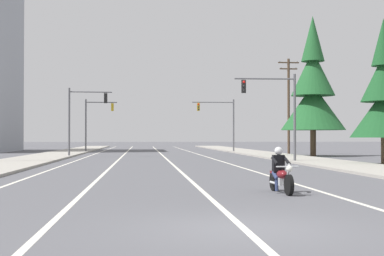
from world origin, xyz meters
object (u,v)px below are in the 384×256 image
utility_pole_right_far (289,103)px  conifer_tree_right_verge_near (384,97)px  conifer_tree_right_verge_far (313,92)px  traffic_signal_mid_left (95,118)px  motorcycle_with_rider (281,174)px  traffic_signal_near_right (278,104)px  traffic_signal_near_left (81,112)px  traffic_signal_mid_right (222,117)px

utility_pole_right_far → conifer_tree_right_verge_near: (0.29, -22.11, -1.01)m
conifer_tree_right_verge_far → utility_pole_right_far: bearing=97.5°
conifer_tree_right_verge_near → traffic_signal_mid_left: bearing=124.0°
motorcycle_with_rider → conifer_tree_right_verge_near: size_ratio=0.23×
traffic_signal_near_right → traffic_signal_near_left: same height
traffic_signal_mid_right → utility_pole_right_far: bearing=-52.2°
motorcycle_with_rider → traffic_signal_near_left: (-9.85, 33.08, 3.45)m
traffic_signal_near_right → conifer_tree_right_verge_near: conifer_tree_right_verge_near is taller
utility_pole_right_far → traffic_signal_near_left: bearing=-163.9°
motorcycle_with_rider → conifer_tree_right_verge_near: 20.55m
motorcycle_with_rider → conifer_tree_right_verge_near: (11.05, 16.92, 3.73)m
motorcycle_with_rider → traffic_signal_near_right: traffic_signal_near_right is taller
traffic_signal_near_left → utility_pole_right_far: bearing=16.1°
motorcycle_with_rider → conifer_tree_right_verge_far: conifer_tree_right_verge_far is taller
traffic_signal_near_right → traffic_signal_mid_left: (-14.95, 27.38, -0.04)m
traffic_signal_near_left → conifer_tree_right_verge_near: conifer_tree_right_verge_near is taller
utility_pole_right_far → conifer_tree_right_verge_far: 5.91m
traffic_signal_mid_right → utility_pole_right_far: utility_pole_right_far is taller
motorcycle_with_rider → traffic_signal_mid_right: bearing=84.1°
traffic_signal_near_left → motorcycle_with_rider: bearing=-73.4°
traffic_signal_mid_left → traffic_signal_near_right: bearing=-61.4°
traffic_signal_mid_right → conifer_tree_right_verge_near: (6.22, -29.75, 0.22)m
traffic_signal_near_right → utility_pole_right_far: utility_pole_right_far is taller
traffic_signal_mid_left → utility_pole_right_far: 22.58m
motorcycle_with_rider → conifer_tree_right_verge_near: bearing=56.9°
traffic_signal_mid_left → conifer_tree_right_verge_far: bearing=-34.5°
motorcycle_with_rider → traffic_signal_near_right: 21.48m
traffic_signal_near_left → conifer_tree_right_verge_far: conifer_tree_right_verge_far is taller
conifer_tree_right_verge_near → conifer_tree_right_verge_far: bearing=88.3°
traffic_signal_near_left → traffic_signal_mid_left: 14.89m
motorcycle_with_rider → traffic_signal_mid_left: traffic_signal_mid_left is taller
motorcycle_with_rider → utility_pole_right_far: size_ratio=0.22×
traffic_signal_near_right → traffic_signal_mid_left: 31.20m
conifer_tree_right_verge_near → conifer_tree_right_verge_far: 16.40m
motorcycle_with_rider → traffic_signal_near_right: bearing=76.3°
traffic_signal_mid_left → traffic_signal_mid_right: bearing=-5.1°
conifer_tree_right_verge_far → traffic_signal_mid_left: bearing=145.5°
traffic_signal_mid_right → utility_pole_right_far: size_ratio=0.62×
traffic_signal_mid_right → traffic_signal_mid_left: size_ratio=1.00×
conifer_tree_right_verge_far → conifer_tree_right_verge_near: bearing=-91.7°
traffic_signal_near_left → traffic_signal_mid_left: same height
traffic_signal_near_left → conifer_tree_right_verge_far: size_ratio=0.47×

